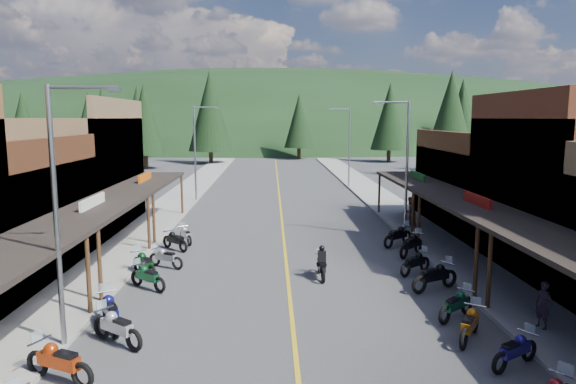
{
  "coord_description": "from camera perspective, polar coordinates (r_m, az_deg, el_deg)",
  "views": [
    {
      "loc": [
        -0.7,
        -21.15,
        7.04
      ],
      "look_at": [
        0.2,
        6.63,
        3.0
      ],
      "focal_mm": 32.0,
      "sensor_mm": 36.0,
      "label": 1
    }
  ],
  "objects": [
    {
      "name": "bike_west_11",
      "position": [
        29.53,
        -11.3,
        -4.6
      ],
      "size": [
        1.41,
        1.98,
        1.09
      ],
      "primitive_type": null,
      "rotation": [
        0.0,
        0.0,
        0.46
      ],
      "color": "#A7A9AD",
      "rests_on": "ground"
    },
    {
      "name": "bike_east_7",
      "position": [
        22.06,
        16.01,
        -8.86
      ],
      "size": [
        2.42,
        1.74,
        1.33
      ],
      "primitive_type": null,
      "rotation": [
        0.0,
        0.0,
        -1.1
      ],
      "color": "black",
      "rests_on": "ground"
    },
    {
      "name": "rider_on_bike",
      "position": [
        22.91,
        3.73,
        -8.03
      ],
      "size": [
        0.7,
        2.03,
        1.54
      ],
      "rotation": [
        0.0,
        0.0,
        0.01
      ],
      "color": "black",
      "rests_on": "ground"
    },
    {
      "name": "pine_9",
      "position": [
        70.62,
        18.77,
        7.31
      ],
      "size": [
        4.93,
        4.93,
        10.8
      ],
      "color": "black",
      "rests_on": "ground"
    },
    {
      "name": "streetlight_0",
      "position": [
        16.59,
        -23.98,
        -1.4
      ],
      "size": [
        2.16,
        0.18,
        8.0
      ],
      "color": "gray",
      "rests_on": "ground"
    },
    {
      "name": "bike_east_10",
      "position": [
        28.98,
        12.11,
        -4.64
      ],
      "size": [
        2.26,
        2.06,
        1.31
      ],
      "primitive_type": null,
      "rotation": [
        0.0,
        0.0,
        -0.88
      ],
      "color": "black",
      "rests_on": "ground"
    },
    {
      "name": "pedestrian_east_b",
      "position": [
        33.44,
        13.38,
        -2.16
      ],
      "size": [
        1.08,
        0.88,
        1.93
      ],
      "primitive_type": "imported",
      "rotation": [
        0.0,
        0.0,
        3.57
      ],
      "color": "brown",
      "rests_on": "sidewalk_east"
    },
    {
      "name": "streetlight_2",
      "position": [
        30.25,
        12.82,
        3.17
      ],
      "size": [
        2.16,
        0.18,
        8.0
      ],
      "color": "gray",
      "rests_on": "ground"
    },
    {
      "name": "pine_0",
      "position": [
        91.97,
        -27.37,
        7.01
      ],
      "size": [
        5.04,
        5.04,
        11.0
      ],
      "color": "black",
      "rests_on": "ground"
    },
    {
      "name": "sidewalk_east",
      "position": [
        42.78,
        10.86,
        -1.25
      ],
      "size": [
        3.4,
        94.0,
        0.15
      ],
      "primitive_type": "cube",
      "color": "gray",
      "rests_on": "ground"
    },
    {
      "name": "pine_4",
      "position": [
        83.28,
        11.24,
        8.26
      ],
      "size": [
        5.88,
        5.88,
        12.5
      ],
      "color": "black",
      "rests_on": "ground"
    },
    {
      "name": "bike_west_9",
      "position": [
        25.02,
        -13.42,
        -7.0
      ],
      "size": [
        1.99,
        1.51,
        1.1
      ],
      "primitive_type": null,
      "rotation": [
        0.0,
        0.0,
        1.05
      ],
      "color": "gray",
      "rests_on": "ground"
    },
    {
      "name": "pine_10",
      "position": [
        73.23,
        -15.67,
        7.77
      ],
      "size": [
        5.38,
        5.38,
        11.6
      ],
      "color": "black",
      "rests_on": "ground"
    },
    {
      "name": "pine_3",
      "position": [
        87.28,
        1.24,
        7.91
      ],
      "size": [
        5.04,
        5.04,
        11.0
      ],
      "color": "black",
      "rests_on": "ground"
    },
    {
      "name": "pine_6",
      "position": [
        97.12,
        27.11,
        7.05
      ],
      "size": [
        5.04,
        5.04,
        11.0
      ],
      "color": "black",
      "rests_on": "ground"
    },
    {
      "name": "pine_2",
      "position": [
        79.7,
        -8.66,
        8.87
      ],
      "size": [
        6.72,
        6.72,
        14.0
      ],
      "color": "black",
      "rests_on": "ground"
    },
    {
      "name": "bike_east_5",
      "position": [
        17.73,
        19.56,
        -13.52
      ],
      "size": [
        1.77,
        2.15,
        1.21
      ],
      "primitive_type": null,
      "rotation": [
        0.0,
        0.0,
        -0.6
      ],
      "color": "#AA570C",
      "rests_on": "ground"
    },
    {
      "name": "pedestrian_east_a",
      "position": [
        19.18,
        26.5,
        -11.16
      ],
      "size": [
        0.57,
        0.68,
        1.59
      ],
      "primitive_type": "imported",
      "rotation": [
        0.0,
        0.0,
        -1.18
      ],
      "color": "#281E2D",
      "rests_on": "sidewalk_east"
    },
    {
      "name": "bike_west_7",
      "position": [
        22.16,
        -15.33,
        -8.96
      ],
      "size": [
        2.05,
        1.82,
        1.18
      ],
      "primitive_type": null,
      "rotation": [
        0.0,
        0.0,
        0.9
      ],
      "color": "#0D4423",
      "rests_on": "ground"
    },
    {
      "name": "pine_5",
      "position": [
        99.41,
        18.78,
        8.39
      ],
      "size": [
        6.72,
        6.72,
        14.0
      ],
      "color": "black",
      "rests_on": "ground"
    },
    {
      "name": "bike_east_8",
      "position": [
        24.09,
        13.98,
        -7.53
      ],
      "size": [
        2.02,
        1.81,
        1.17
      ],
      "primitive_type": null,
      "rotation": [
        0.0,
        0.0,
        -0.9
      ],
      "color": "black",
      "rests_on": "ground"
    },
    {
      "name": "bike_east_6",
      "position": [
        19.33,
        18.2,
        -11.69
      ],
      "size": [
        1.99,
        1.8,
        1.16
      ],
      "primitive_type": null,
      "rotation": [
        0.0,
        0.0,
        -0.89
      ],
      "color": "#0B3B25",
      "rests_on": "ground"
    },
    {
      "name": "bike_east_9",
      "position": [
        27.16,
        13.55,
        -5.57
      ],
      "size": [
        2.09,
        2.22,
        1.31
      ],
      "primitive_type": null,
      "rotation": [
        0.0,
        0.0,
        -0.73
      ],
      "color": "black",
      "rests_on": "ground"
    },
    {
      "name": "streetlight_1",
      "position": [
        43.68,
        -10.12,
        4.76
      ],
      "size": [
        2.16,
        0.18,
        8.0
      ],
      "color": "gray",
      "rests_on": "ground"
    },
    {
      "name": "pine_11",
      "position": [
        62.67,
        17.61,
        8.03
      ],
      "size": [
        5.82,
        5.82,
        12.4
      ],
      "color": "black",
      "rests_on": "ground"
    },
    {
      "name": "ridge_hill",
      "position": [
        156.31,
        -1.61,
        5.69
      ],
      "size": [
        310.0,
        140.0,
        60.0
      ],
      "primitive_type": "ellipsoid",
      "color": "black",
      "rests_on": "ground"
    },
    {
      "name": "bike_east_4",
      "position": [
        16.46,
        23.94,
        -15.66
      ],
      "size": [
        2.02,
        1.59,
        1.13
      ],
      "primitive_type": null,
      "rotation": [
        0.0,
        0.0,
        -1.02
      ],
      "color": "navy",
      "rests_on": "ground"
    },
    {
      "name": "bike_west_6",
      "position": [
        18.58,
        -19.15,
        -12.27
      ],
      "size": [
        1.78,
        2.43,
        1.34
      ],
      "primitive_type": null,
      "rotation": [
        0.0,
        0.0,
        0.48
      ],
      "color": "navy",
      "rests_on": "ground"
    },
    {
      "name": "ground",
      "position": [
        22.31,
        0.03,
        -10.13
      ],
      "size": [
        220.0,
        220.0,
        0.0
      ],
      "primitive_type": "plane",
      "color": "#38383A",
      "rests_on": "ground"
    },
    {
      "name": "shop_east_3",
      "position": [
        35.81,
        21.96,
        0.44
      ],
      "size": [
        10.9,
        10.2,
        6.2
      ],
      "color": "#4C2D16",
      "rests_on": "ground"
    },
    {
      "name": "centerline",
      "position": [
        41.76,
        -0.87,
        -1.43
      ],
      "size": [
        0.15,
        90.0,
        0.01
      ],
      "primitive_type": "cube",
      "color": "gold",
      "rests_on": "ground"
    },
    {
      "name": "pine_1",
      "position": [
        94.08,
        -16.36,
        8.07
      ],
      "size": [
        5.88,
        5.88,
        12.5
      ],
      "color": "black",
      "rests_on": "ground"
    },
    {
      "name": "pine_7",
      "position": [
        102.07,
        -19.91,
        7.9
      ],
      "size": [
        5.88,
        5.88,
        12.5
      ],
      "color": "black",
      "rests_on": "ground"
    },
    {
      "name": "streetlight_3",
      "position": [
        51.79,
        6.67,
        5.36
      ],
      "size": [
        2.16,
        0.18,
        8.0
      ],
      "color": "gray",
      "rests_on": "ground"
    },
    {
      "name": "bike_west_10",
      "position": [
        28.19,
        -12.46,
        -5.16
      ],
      "size": [
        1.95,
        1.93,
        1.17
      ],
      "primitive_type": null,
      "rotation": [
        0.0,
        0.0,
        0.8
      ],
      "color": "black",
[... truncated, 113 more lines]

